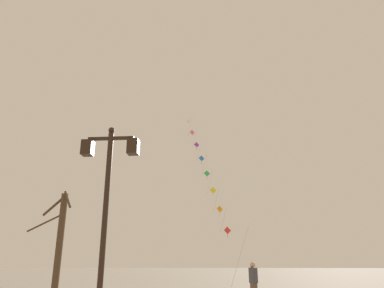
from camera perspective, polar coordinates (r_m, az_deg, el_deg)
twin_lantern_lamp_post at (r=9.32m, az=-13.34°, el=-6.58°), size 1.49×0.28×5.13m
kite_train at (r=22.52m, az=2.64°, el=-5.42°), size 3.82×8.26×12.24m
kite_flyer at (r=16.33m, az=9.77°, el=-20.89°), size 0.36×0.62×1.71m
bare_tree at (r=17.11m, az=-20.45°, el=-14.65°), size 2.03×1.20×4.78m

